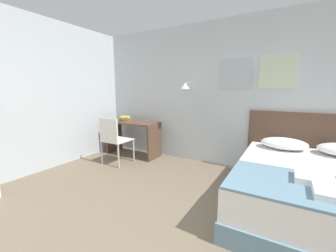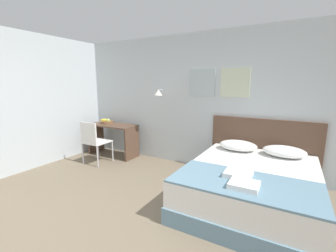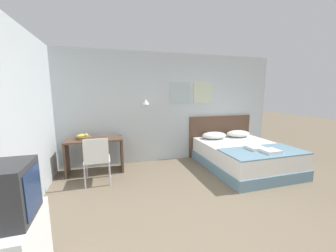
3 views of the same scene
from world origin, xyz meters
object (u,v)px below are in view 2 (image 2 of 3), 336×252
(headboard, at_px, (262,149))
(desk, at_px, (113,134))
(folded_towel_mid_bed, at_px, (244,185))
(bed, at_px, (251,186))
(throw_blanket, at_px, (243,183))
(desk_chair, at_px, (93,139))
(fruit_bowl, at_px, (107,122))
(pillow_left, at_px, (238,145))
(folded_towel_near_foot, at_px, (238,174))
(pillow_right, at_px, (284,151))

(headboard, xyz_separation_m, desk, (-3.23, -0.31, -0.02))
(folded_towel_mid_bed, distance_m, desk, 3.58)
(bed, distance_m, folded_towel_mid_bed, 0.81)
(throw_blanket, bearing_deg, desk, 157.73)
(desk_chair, xyz_separation_m, fruit_bowl, (-0.28, 0.69, 0.25))
(bed, distance_m, pillow_left, 0.90)
(desk_chair, bearing_deg, folded_towel_mid_bed, -14.29)
(desk_chair, bearing_deg, folded_towel_near_foot, -9.78)
(folded_towel_near_foot, xyz_separation_m, folded_towel_mid_bed, (0.12, -0.28, 0.00))
(bed, bearing_deg, folded_towel_near_foot, -100.98)
(pillow_right, distance_m, desk, 3.59)
(pillow_left, relative_size, desk, 0.54)
(folded_towel_mid_bed, height_order, desk, desk)
(bed, xyz_separation_m, pillow_left, (-0.36, 0.74, 0.36))
(throw_blanket, height_order, fruit_bowl, fruit_bowl)
(pillow_left, relative_size, fruit_bowl, 2.18)
(headboard, relative_size, desk, 1.55)
(desk, xyz_separation_m, fruit_bowl, (-0.21, 0.04, 0.27))
(fruit_bowl, bearing_deg, folded_towel_mid_bed, -23.37)
(pillow_right, relative_size, fruit_bowl, 2.18)
(headboard, relative_size, pillow_left, 2.86)
(pillow_left, relative_size, folded_towel_near_foot, 2.01)
(folded_towel_mid_bed, xyz_separation_m, desk, (-3.27, 1.47, -0.09))
(bed, height_order, pillow_right, pillow_right)
(pillow_right, relative_size, desk_chair, 0.70)
(pillow_left, height_order, fruit_bowl, fruit_bowl)
(headboard, xyz_separation_m, desk_chair, (-3.17, -0.96, -0.00))
(pillow_right, distance_m, throw_blanket, 1.38)
(throw_blanket, bearing_deg, bed, 90.00)
(bed, height_order, desk_chair, desk_chair)
(bed, xyz_separation_m, desk, (-3.23, 0.73, 0.25))
(bed, height_order, headboard, headboard)
(folded_towel_mid_bed, bearing_deg, folded_towel_near_foot, 113.11)
(pillow_left, distance_m, fruit_bowl, 3.09)
(pillow_left, distance_m, desk, 2.88)
(desk_chair, bearing_deg, headboard, 16.91)
(headboard, relative_size, fruit_bowl, 6.23)
(headboard, distance_m, desk, 3.25)
(headboard, height_order, folded_towel_mid_bed, headboard)
(pillow_right, distance_m, fruit_bowl, 3.80)
(desk_chair, height_order, fruit_bowl, desk_chair)
(pillow_left, height_order, folded_towel_near_foot, pillow_left)
(throw_blanket, height_order, folded_towel_mid_bed, folded_towel_mid_bed)
(pillow_left, xyz_separation_m, pillow_right, (0.71, 0.00, 0.00))
(bed, bearing_deg, throw_blanket, -90.00)
(pillow_left, height_order, throw_blanket, pillow_left)
(headboard, relative_size, folded_towel_mid_bed, 5.87)
(throw_blanket, distance_m, desk, 3.49)
(pillow_right, relative_size, throw_blanket, 0.39)
(throw_blanket, height_order, desk, desk)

